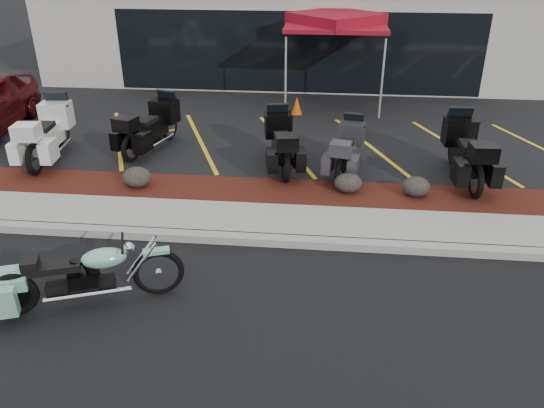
# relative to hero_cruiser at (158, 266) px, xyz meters

# --- Properties ---
(ground) EXTENTS (90.00, 90.00, 0.00)m
(ground) POSITION_rel_hero_cruiser_xyz_m (1.40, 0.74, -0.51)
(ground) COLOR black
(ground) RESTS_ON ground
(curb) EXTENTS (24.00, 0.25, 0.15)m
(curb) POSITION_rel_hero_cruiser_xyz_m (1.40, 1.64, -0.44)
(curb) COLOR gray
(curb) RESTS_ON ground
(sidewalk) EXTENTS (24.00, 1.20, 0.15)m
(sidewalk) POSITION_rel_hero_cruiser_xyz_m (1.40, 2.34, -0.44)
(sidewalk) COLOR gray
(sidewalk) RESTS_ON ground
(mulch_bed) EXTENTS (24.00, 1.20, 0.16)m
(mulch_bed) POSITION_rel_hero_cruiser_xyz_m (1.40, 3.54, -0.43)
(mulch_bed) COLOR black
(mulch_bed) RESTS_ON ground
(upper_lot) EXTENTS (26.00, 9.60, 0.15)m
(upper_lot) POSITION_rel_hero_cruiser_xyz_m (1.40, 8.94, -0.44)
(upper_lot) COLOR black
(upper_lot) RESTS_ON ground
(dealership_building) EXTENTS (18.00, 8.16, 4.00)m
(dealership_building) POSITION_rel_hero_cruiser_xyz_m (1.40, 15.21, 1.50)
(dealership_building) COLOR #A49F94
(dealership_building) RESTS_ON ground
(boulder_left) EXTENTS (0.61, 0.51, 0.43)m
(boulder_left) POSITION_rel_hero_cruiser_xyz_m (-1.50, 3.43, -0.13)
(boulder_left) COLOR black
(boulder_left) RESTS_ON mulch_bed
(boulder_mid) EXTENTS (0.57, 0.48, 0.41)m
(boulder_mid) POSITION_rel_hero_cruiser_xyz_m (2.94, 3.62, -0.15)
(boulder_mid) COLOR black
(boulder_mid) RESTS_ON mulch_bed
(boulder_right) EXTENTS (0.57, 0.48, 0.41)m
(boulder_right) POSITION_rel_hero_cruiser_xyz_m (4.31, 3.58, -0.15)
(boulder_right) COLOR black
(boulder_right) RESTS_ON mulch_bed
(hero_cruiser) EXTENTS (2.98, 1.68, 1.02)m
(hero_cruiser) POSITION_rel_hero_cruiser_xyz_m (0.00, 0.00, 0.00)
(hero_cruiser) COLOR #7ABEA4
(hero_cruiser) RESTS_ON ground
(touring_white) EXTENTS (1.18, 2.53, 1.42)m
(touring_white) POSITION_rel_hero_cruiser_xyz_m (-4.14, 5.60, 0.35)
(touring_white) COLOR white
(touring_white) RESTS_ON upper_lot
(touring_black_front) EXTENTS (1.48, 2.42, 1.32)m
(touring_black_front) POSITION_rel_hero_cruiser_xyz_m (-1.61, 6.36, 0.30)
(touring_black_front) COLOR black
(touring_black_front) RESTS_ON upper_lot
(touring_black_mid) EXTENTS (1.28, 2.34, 1.29)m
(touring_black_mid) POSITION_rel_hero_cruiser_xyz_m (1.28, 5.59, 0.28)
(touring_black_mid) COLOR black
(touring_black_mid) RESTS_ON upper_lot
(touring_grey) EXTENTS (1.16, 2.12, 1.17)m
(touring_grey) POSITION_rel_hero_cruiser_xyz_m (3.06, 5.40, 0.22)
(touring_grey) COLOR #2F2F34
(touring_grey) RESTS_ON upper_lot
(touring_black_rear) EXTENTS (1.03, 2.44, 1.40)m
(touring_black_rear) POSITION_rel_hero_cruiser_xyz_m (5.41, 5.37, 0.34)
(touring_black_rear) COLOR black
(touring_black_rear) RESTS_ON upper_lot
(traffic_cone) EXTENTS (0.37, 0.37, 0.51)m
(traffic_cone) POSITION_rel_hero_cruiser_xyz_m (1.56, 8.97, -0.11)
(traffic_cone) COLOR #CF4706
(traffic_cone) RESTS_ON upper_lot
(popup_canopy) EXTENTS (3.79, 3.79, 2.75)m
(popup_canopy) POSITION_rel_hero_cruiser_xyz_m (2.60, 10.15, 2.13)
(popup_canopy) COLOR silver
(popup_canopy) RESTS_ON upper_lot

